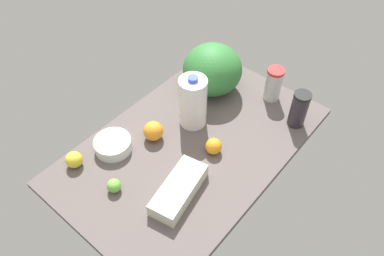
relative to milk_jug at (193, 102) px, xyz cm
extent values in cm
cube|color=#594F4D|center=(10.59, 8.38, -14.12)|extent=(120.00, 76.00, 3.00)
cylinder|color=white|center=(0.00, 0.00, -0.12)|extent=(12.62, 12.62, 25.00)
cylinder|color=blue|center=(0.00, 0.00, 13.28)|extent=(4.42, 4.42, 1.80)
cube|color=beige|center=(34.35, 21.62, -9.39)|extent=(29.83, 16.74, 6.46)
cylinder|color=silver|center=(-37.82, 19.27, -4.58)|extent=(7.99, 7.99, 16.07)
cylinder|color=red|center=(-37.82, 19.27, 4.16)|extent=(8.23, 8.23, 1.40)
cylinder|color=#2D262F|center=(-30.06, 37.41, -4.25)|extent=(7.70, 7.70, 16.74)
cylinder|color=black|center=(-30.06, 37.41, 4.82)|extent=(7.93, 7.93, 1.40)
cylinder|color=silver|center=(35.29, -15.93, -9.89)|extent=(16.18, 16.18, 5.45)
ellipsoid|color=#307734|center=(-23.97, -7.61, -0.23)|extent=(29.12, 29.12, 24.78)
sphere|color=yellow|center=(51.67, -21.65, -9.04)|extent=(7.15, 7.15, 7.15)
sphere|color=#6DBB41|center=(49.41, 0.50, -9.76)|extent=(5.73, 5.73, 5.73)
sphere|color=orange|center=(19.20, -6.87, -8.14)|extent=(8.95, 8.95, 8.95)
sphere|color=orange|center=(8.26, 18.60, -9.01)|extent=(7.21, 7.21, 7.21)
camera|label=1|loc=(93.51, 78.13, 114.91)|focal=35.00mm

